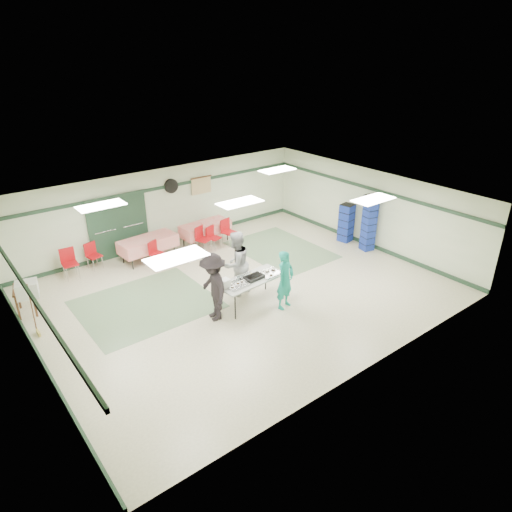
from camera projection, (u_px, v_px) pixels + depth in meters
floor at (241, 291)px, 13.19m from camera, size 11.00×11.00×0.00m
ceiling at (240, 202)px, 12.05m from camera, size 11.00×11.00×0.00m
wall_back at (164, 207)px, 15.84m from camera, size 11.00×0.00×11.00m
wall_front at (369, 318)px, 9.40m from camera, size 11.00×0.00×11.00m
wall_left at (29, 314)px, 9.56m from camera, size 0.00×9.00×9.00m
wall_right at (369, 208)px, 15.69m from camera, size 0.00×9.00×9.00m
trim_back at (163, 187)px, 15.52m from camera, size 11.00×0.06×0.10m
baseboard_back at (168, 241)px, 16.36m from camera, size 11.00×0.06×0.12m
trim_left at (23, 284)px, 9.28m from camera, size 0.06×9.00×0.10m
baseboard_left at (43, 363)px, 10.12m from camera, size 0.06×9.00×0.12m
trim_right at (371, 189)px, 15.37m from camera, size 0.06×9.00×0.10m
baseboard_right at (365, 243)px, 16.21m from camera, size 0.06×9.00×0.12m
green_patch_a at (146, 304)px, 12.51m from camera, size 3.50×3.00×0.01m
green_patch_b at (281, 250)px, 15.82m from camera, size 2.50×3.50×0.01m
double_door_left at (104, 230)px, 14.70m from camera, size 0.90×0.06×2.10m
double_door_right at (132, 223)px, 15.22m from camera, size 0.90×0.06×2.10m
door_frame at (119, 227)px, 14.94m from camera, size 2.00×0.03×2.15m
wall_fan at (171, 186)px, 15.67m from camera, size 0.50×0.10×0.50m
scroll_banner at (201, 186)px, 16.42m from camera, size 0.80×0.02×0.60m
serving_table at (251, 280)px, 12.26m from camera, size 1.98×0.92×0.76m
sheet_tray_right at (270, 274)px, 12.48m from camera, size 0.61×0.48×0.02m
sheet_tray_mid at (248, 277)px, 12.29m from camera, size 0.55×0.44×0.02m
sheet_tray_left at (237, 285)px, 11.89m from camera, size 0.62×0.49×0.02m
baking_pan at (254, 277)px, 12.24m from camera, size 0.55×0.37×0.08m
foam_box_stack at (225, 283)px, 11.79m from camera, size 0.26×0.24×0.22m
volunteer_teal at (285, 280)px, 12.06m from camera, size 0.68×0.53×1.64m
volunteer_grey at (236, 264)px, 12.68m from camera, size 1.02×0.86×1.87m
volunteer_dark at (213, 287)px, 11.50m from camera, size 0.91×1.30×1.83m
dining_table_a at (205, 228)px, 16.12m from camera, size 1.82×0.89×0.77m
dining_table_b at (148, 243)px, 14.89m from camera, size 1.93×0.98×0.77m
chair_a at (212, 235)px, 15.68m from camera, size 0.48×0.48×0.83m
chair_b at (202, 237)px, 15.43m from camera, size 0.56×0.56×0.92m
chair_c at (227, 229)px, 16.02m from camera, size 0.51×0.51×0.93m
chair_d at (155, 251)px, 14.48m from camera, size 0.51×0.51×0.84m
chair_loose_a at (92, 253)px, 14.32m from camera, size 0.47×0.47×0.85m
chair_loose_b at (69, 260)px, 13.73m from camera, size 0.46×0.46×0.94m
crate_stack_blue_a at (369, 223)px, 15.42m from camera, size 0.45×0.45×1.96m
crate_stack_red at (345, 225)px, 16.33m from camera, size 0.38×0.38×1.18m
crate_stack_blue_b at (346, 223)px, 16.25m from camera, size 0.49×0.49×1.38m
printer_table at (24, 292)px, 11.88m from camera, size 0.66×0.86×0.74m
office_printer at (27, 289)px, 11.33m from camera, size 0.60×0.56×0.40m
broom at (32, 308)px, 10.93m from camera, size 0.08×0.23×1.41m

